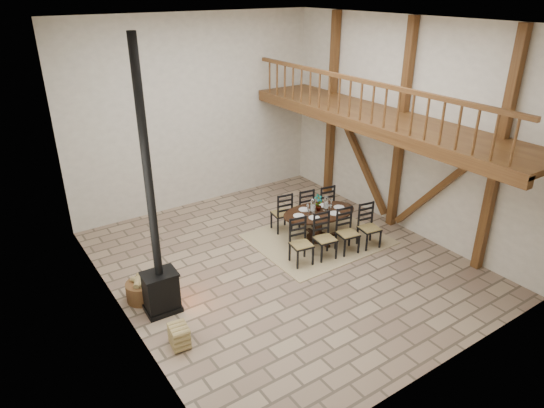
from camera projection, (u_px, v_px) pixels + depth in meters
ground at (283, 262)px, 10.71m from camera, size 8.00×8.00×0.00m
room_shell at (331, 121)px, 10.05m from camera, size 7.02×8.02×5.01m
rug at (318, 239)px, 11.66m from camera, size 3.00×2.50×0.02m
dining_table at (320, 227)px, 11.43m from camera, size 2.25×2.27×1.16m
wood_stove at (158, 259)px, 8.67m from camera, size 0.66×0.52×5.00m
log_basket at (142, 290)px, 9.37m from camera, size 0.59×0.59×0.48m
log_stack at (179, 336)px, 8.18m from camera, size 0.35×0.44×0.41m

